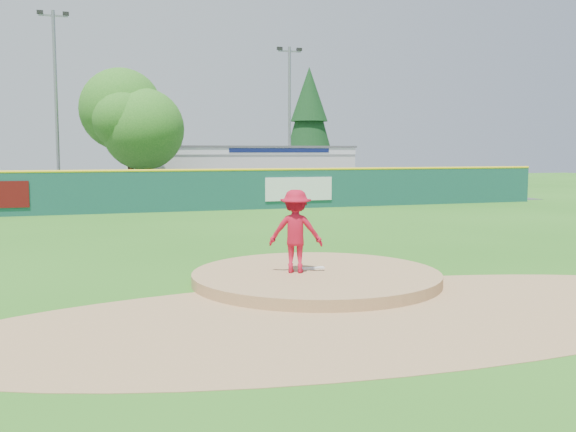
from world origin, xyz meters
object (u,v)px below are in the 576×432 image
object	(u,v)px
pitcher	(296,231)
light_pole_left	(56,97)
pool_building_grp	(237,169)
light_pole_right	(289,113)
van	(107,191)
conifer_tree	(309,119)
deciduous_tree	(130,123)

from	to	relation	value
pitcher	light_pole_left	size ratio (longest dim) A/B	0.17
pool_building_grp	light_pole_left	size ratio (longest dim) A/B	1.38
light_pole_left	light_pole_right	size ratio (longest dim) A/B	1.10
van	light_pole_right	size ratio (longest dim) A/B	0.50
pitcher	van	bearing A→B (deg)	-59.57
light_pole_right	van	bearing A→B (deg)	-159.07
pitcher	pool_building_grp	bearing A→B (deg)	-77.91
conifer_tree	light_pole_right	bearing A→B (deg)	-119.74
conifer_tree	light_pole_right	xyz separation A→B (m)	(-4.00, -7.00, 0.00)
conifer_tree	light_pole_right	size ratio (longest dim) A/B	0.95
pool_building_grp	light_pole_left	distance (m)	13.72
pool_building_grp	light_pole_right	world-z (taller)	light_pole_right
conifer_tree	pool_building_grp	bearing A→B (deg)	-150.22
van	conifer_tree	size ratio (longest dim) A/B	0.53
deciduous_tree	light_pole_right	distance (m)	11.75
light_pole_right	light_pole_left	bearing A→B (deg)	-172.41
pool_building_grp	light_pole_right	xyz separation A→B (m)	(3.00, -2.99, 3.88)
van	light_pole_right	xyz separation A→B (m)	(12.39, 4.74, 4.83)
pool_building_grp	light_pole_left	bearing A→B (deg)	-157.40
van	pool_building_grp	distance (m)	12.20
light_pole_left	van	bearing A→B (deg)	-46.32
pitcher	van	distance (m)	24.37
pitcher	pool_building_grp	world-z (taller)	pool_building_grp
pitcher	light_pole_left	distance (m)	27.92
pitcher	van	xyz separation A→B (m)	(-2.93, 24.19, -0.45)
deciduous_tree	light_pole_left	size ratio (longest dim) A/B	0.67
pitcher	deciduous_tree	size ratio (longest dim) A/B	0.25
conifer_tree	light_pole_left	world-z (taller)	light_pole_left
deciduous_tree	van	bearing A→B (deg)	-151.98
deciduous_tree	light_pole_right	xyz separation A→B (m)	(11.00, 4.00, 0.99)
light_pole_left	conifer_tree	bearing A→B (deg)	25.35
deciduous_tree	conifer_tree	bearing A→B (deg)	36.25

